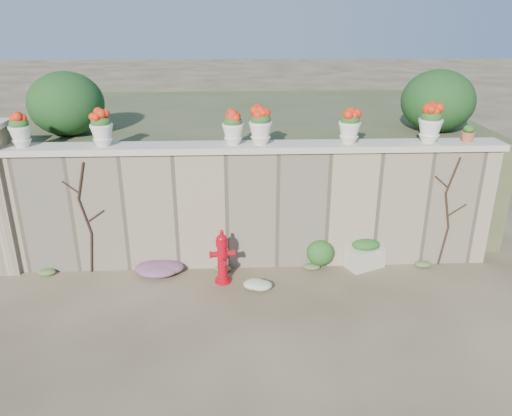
{
  "coord_description": "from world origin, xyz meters",
  "views": [
    {
      "loc": [
        -0.28,
        -5.89,
        4.07
      ],
      "look_at": [
        0.05,
        1.4,
        1.17
      ],
      "focal_mm": 35.0,
      "sensor_mm": 36.0,
      "label": 1
    }
  ],
  "objects_px": {
    "planter_box": "(365,254)",
    "terracotta_pot": "(468,134)",
    "urn_pot_0": "(20,130)",
    "fire_hydrant": "(222,257)"
  },
  "relations": [
    {
      "from": "terracotta_pot",
      "to": "urn_pot_0",
      "type": "bearing_deg",
      "value": 180.0
    },
    {
      "from": "urn_pot_0",
      "to": "terracotta_pot",
      "type": "xyz_separation_m",
      "value": [
        7.03,
        0.0,
        -0.14
      ]
    },
    {
      "from": "planter_box",
      "to": "terracotta_pot",
      "type": "relative_size",
      "value": 2.68
    },
    {
      "from": "planter_box",
      "to": "urn_pot_0",
      "type": "height_order",
      "value": "urn_pot_0"
    },
    {
      "from": "fire_hydrant",
      "to": "planter_box",
      "type": "relative_size",
      "value": 1.29
    },
    {
      "from": "planter_box",
      "to": "urn_pot_0",
      "type": "distance_m",
      "value": 5.86
    },
    {
      "from": "terracotta_pot",
      "to": "fire_hydrant",
      "type": "bearing_deg",
      "value": -170.56
    },
    {
      "from": "fire_hydrant",
      "to": "terracotta_pot",
      "type": "distance_m",
      "value": 4.39
    },
    {
      "from": "fire_hydrant",
      "to": "terracotta_pot",
      "type": "height_order",
      "value": "terracotta_pot"
    },
    {
      "from": "fire_hydrant",
      "to": "urn_pot_0",
      "type": "distance_m",
      "value": 3.66
    }
  ]
}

